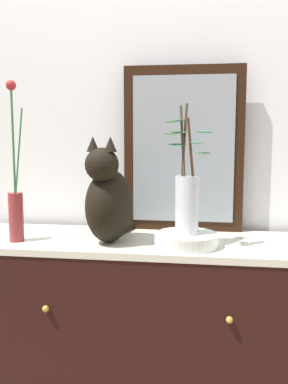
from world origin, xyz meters
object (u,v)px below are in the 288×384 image
Objects in this scene: bowl_porcelain at (186,240)px; vase_slim_green at (16,203)px; mirror_leaning at (183,149)px; vase_glass_clear at (187,197)px; sideboard at (144,355)px; cat_sitting at (109,200)px.

vase_slim_green is at bearing -178.41° from bowl_porcelain.
mirror_leaning is 0.31m from vase_glass_clear.
bowl_porcelain is 0.15m from vase_glass_clear.
sideboard is 2.13× the size of mirror_leaning.
sideboard is at bearing 154.17° from vase_glass_clear.
cat_sitting is 1.87× the size of bowl_porcelain.
sideboard is 6.21× the size of bowl_porcelain.
mirror_leaning is at bearing 96.22° from vase_glass_clear.
vase_slim_green is 2.56× the size of bowl_porcelain.
vase_slim_green reaches higher than cat_sitting.
vase_glass_clear is at bearing 1.49° from vase_slim_green.
vase_slim_green reaches higher than sideboard.
vase_glass_clear is at bearing -83.78° from mirror_leaning.
bowl_porcelain is at bearing 44.76° from vase_glass_clear.
vase_glass_clear is at bearing -135.24° from bowl_porcelain.
mirror_leaning is at bearing 25.12° from vase_slim_green.
vase_slim_green is at bearing -174.29° from cat_sitting.
mirror_leaning is (0.13, 0.18, 0.80)m from sideboard.
sideboard is 0.77m from vase_slim_green.
mirror_leaning is at bearing 43.95° from cat_sitting.
sideboard is 0.67m from vase_glass_clear.
vase_slim_green is 0.64m from bowl_porcelain.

